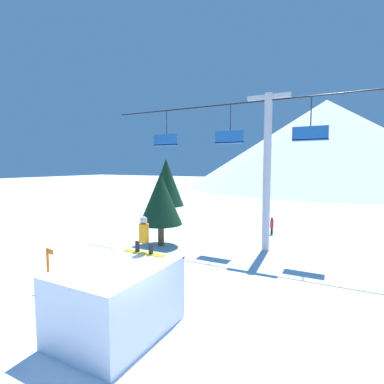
{
  "coord_description": "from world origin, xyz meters",
  "views": [
    {
      "loc": [
        5.15,
        -6.0,
        4.99
      ],
      "look_at": [
        -0.8,
        5.26,
        3.84
      ],
      "focal_mm": 28.0,
      "sensor_mm": 36.0,
      "label": 1
    }
  ],
  "objects_px": {
    "snowboarder": "(144,235)",
    "trail_marker": "(48,267)",
    "snow_ramp": "(118,299)",
    "pine_tree_near": "(161,199)",
    "distant_skier": "(272,225)"
  },
  "relations": [
    {
      "from": "snowboarder",
      "to": "pine_tree_near",
      "type": "distance_m",
      "value": 8.52
    },
    {
      "from": "distant_skier",
      "to": "snowboarder",
      "type": "bearing_deg",
      "value": -94.83
    },
    {
      "from": "trail_marker",
      "to": "snow_ramp",
      "type": "bearing_deg",
      "value": -13.61
    },
    {
      "from": "trail_marker",
      "to": "distant_skier",
      "type": "distance_m",
      "value": 15.02
    },
    {
      "from": "pine_tree_near",
      "to": "trail_marker",
      "type": "distance_m",
      "value": 7.89
    },
    {
      "from": "pine_tree_near",
      "to": "distant_skier",
      "type": "distance_m",
      "value": 8.56
    },
    {
      "from": "snow_ramp",
      "to": "pine_tree_near",
      "type": "xyz_separation_m",
      "value": [
        -4.31,
        8.75,
        1.87
      ]
    },
    {
      "from": "snow_ramp",
      "to": "snowboarder",
      "type": "distance_m",
      "value": 2.13
    },
    {
      "from": "pine_tree_near",
      "to": "trail_marker",
      "type": "xyz_separation_m",
      "value": [
        -0.35,
        -7.62,
        -2.0
      ]
    },
    {
      "from": "snow_ramp",
      "to": "pine_tree_near",
      "type": "bearing_deg",
      "value": 116.23
    },
    {
      "from": "trail_marker",
      "to": "distant_skier",
      "type": "relative_size",
      "value": 1.35
    },
    {
      "from": "distant_skier",
      "to": "trail_marker",
      "type": "bearing_deg",
      "value": -112.58
    },
    {
      "from": "snow_ramp",
      "to": "distant_skier",
      "type": "distance_m",
      "value": 15.04
    },
    {
      "from": "snow_ramp",
      "to": "snowboarder",
      "type": "xyz_separation_m",
      "value": [
        -0.04,
        1.37,
        1.63
      ]
    },
    {
      "from": "snowboarder",
      "to": "trail_marker",
      "type": "bearing_deg",
      "value": -176.94
    }
  ]
}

